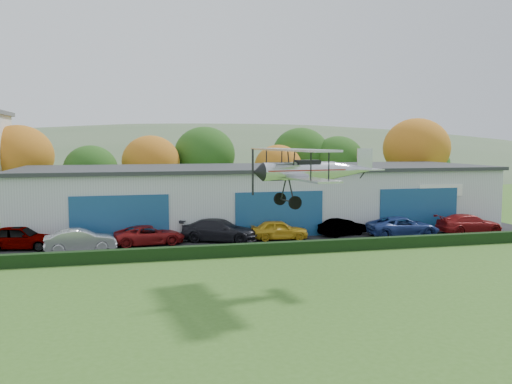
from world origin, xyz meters
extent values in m
plane|color=#3C6820|center=(0.00, 0.00, 0.00)|extent=(300.00, 300.00, 0.00)
cube|color=black|center=(3.00, 21.00, 0.03)|extent=(48.00, 9.00, 0.05)
cube|color=black|center=(3.00, 16.20, 0.40)|extent=(46.00, 0.60, 0.80)
cube|color=#B2B7BC|center=(5.00, 28.00, 2.50)|extent=(40.00, 12.00, 5.00)
cube|color=#2D3033|center=(5.00, 28.00, 5.15)|extent=(40.60, 12.60, 0.30)
cube|color=navy|center=(-7.00, 21.95, 1.80)|extent=(7.00, 0.12, 3.60)
cube|color=navy|center=(5.00, 21.95, 1.80)|extent=(7.00, 0.12, 3.60)
cube|color=navy|center=(17.00, 21.95, 1.80)|extent=(7.00, 0.12, 3.60)
cylinder|color=#3D2614|center=(-17.00, 40.00, 1.57)|extent=(0.36, 0.36, 3.15)
ellipsoid|color=#A85B14|center=(-17.00, 40.00, 6.03)|extent=(6.84, 6.84, 6.16)
cylinder|color=#3D2614|center=(-10.00, 38.00, 1.22)|extent=(0.36, 0.36, 2.45)
ellipsoid|color=#1E4C14|center=(-10.00, 38.00, 4.69)|extent=(5.32, 5.32, 4.79)
cylinder|color=#3D2614|center=(-4.00, 40.00, 1.40)|extent=(0.36, 0.36, 2.80)
ellipsoid|color=#A85B14|center=(-4.00, 40.00, 5.36)|extent=(6.08, 6.08, 5.47)
cylinder|color=#3D2614|center=(2.00, 42.00, 1.57)|extent=(0.36, 0.36, 3.15)
ellipsoid|color=#1E4C14|center=(2.00, 42.00, 6.03)|extent=(6.84, 6.84, 6.16)
cylinder|color=#3D2614|center=(10.00, 40.00, 1.22)|extent=(0.36, 0.36, 2.45)
ellipsoid|color=#A85B14|center=(10.00, 40.00, 4.69)|extent=(5.32, 5.32, 4.79)
cylinder|color=#3D2614|center=(18.00, 42.00, 1.40)|extent=(0.36, 0.36, 2.80)
ellipsoid|color=#1E4C14|center=(18.00, 42.00, 5.36)|extent=(6.08, 6.08, 5.47)
cylinder|color=#3D2614|center=(26.00, 38.00, 1.75)|extent=(0.36, 0.36, 3.50)
ellipsoid|color=#A85B14|center=(26.00, 38.00, 6.70)|extent=(7.60, 7.60, 6.84)
cylinder|color=#3D2614|center=(30.00, 42.00, 1.22)|extent=(0.36, 0.36, 2.45)
ellipsoid|color=#1E4C14|center=(30.00, 42.00, 4.69)|extent=(5.32, 5.32, 4.79)
cylinder|color=#3D2614|center=(14.00, 44.00, 1.57)|extent=(0.36, 0.36, 3.15)
ellipsoid|color=#1E4C14|center=(14.00, 44.00, 6.03)|extent=(6.84, 6.84, 6.16)
ellipsoid|color=#4C6642|center=(20.00, 140.00, -15.40)|extent=(320.00, 196.00, 56.00)
ellipsoid|color=#4C6642|center=(90.00, 140.00, -9.90)|extent=(240.00, 126.00, 36.00)
imported|color=gray|center=(-13.71, 21.65, 0.88)|extent=(5.16, 2.83, 1.66)
imported|color=silver|center=(-9.57, 19.89, 0.82)|extent=(4.81, 2.06, 1.54)
imported|color=maroon|center=(-4.94, 21.26, 0.74)|extent=(5.22, 2.83, 1.39)
imported|color=black|center=(0.18, 21.35, 0.88)|extent=(6.15, 4.36, 1.65)
imported|color=gold|center=(4.69, 20.95, 0.79)|extent=(4.53, 2.25, 1.48)
imported|color=gray|center=(10.09, 21.52, 0.71)|extent=(4.27, 2.64, 1.33)
imported|color=navy|center=(14.45, 19.91, 0.82)|extent=(5.74, 2.98, 1.55)
imported|color=maroon|center=(20.36, 19.92, 0.83)|extent=(5.38, 2.22, 1.56)
cylinder|color=silver|center=(2.12, 8.52, 5.97)|extent=(4.01, 1.44, 0.93)
cone|color=silver|center=(5.19, 8.93, 5.97)|extent=(2.38, 1.22, 0.93)
cone|color=black|center=(-0.08, 8.23, 5.97)|extent=(0.64, 0.99, 0.93)
cube|color=maroon|center=(2.43, 8.56, 6.02)|extent=(4.42, 1.52, 0.06)
cube|color=black|center=(2.64, 8.59, 6.40)|extent=(1.31, 0.78, 0.26)
cube|color=silver|center=(1.92, 8.49, 5.66)|extent=(2.27, 7.54, 0.10)
cube|color=silver|center=(1.71, 8.47, 7.05)|extent=(2.43, 7.96, 0.10)
cylinder|color=black|center=(1.82, 5.77, 6.36)|extent=(0.07, 0.07, 1.34)
cylinder|color=black|center=(2.74, 5.90, 6.36)|extent=(0.07, 0.07, 1.34)
cylinder|color=black|center=(1.10, 11.09, 6.36)|extent=(0.07, 0.07, 1.34)
cylinder|color=black|center=(2.02, 11.22, 6.36)|extent=(0.07, 0.07, 1.34)
cylinder|color=black|center=(1.76, 8.11, 6.69)|extent=(0.09, 0.23, 0.77)
cylinder|color=black|center=(1.67, 8.82, 6.69)|extent=(0.09, 0.23, 0.77)
cylinder|color=black|center=(1.57, 8.00, 5.09)|extent=(0.17, 0.72, 1.26)
cylinder|color=black|center=(1.45, 8.87, 5.09)|extent=(0.17, 0.72, 1.26)
cylinder|color=black|center=(1.51, 8.44, 4.47)|extent=(0.33, 1.95, 0.07)
cylinder|color=black|center=(1.63, 7.52, 4.47)|extent=(0.67, 0.23, 0.66)
cylinder|color=black|center=(1.39, 9.36, 4.47)|extent=(0.67, 0.23, 0.66)
cylinder|color=black|center=(5.91, 9.03, 5.71)|extent=(0.38, 0.11, 0.44)
cube|color=silver|center=(5.91, 9.03, 6.02)|extent=(1.28, 2.78, 0.06)
cube|color=silver|center=(6.01, 9.04, 6.54)|extent=(0.93, 0.19, 1.14)
cube|color=black|center=(-0.35, 8.19, 5.97)|extent=(0.08, 0.13, 2.27)
camera|label=1|loc=(-6.29, -17.20, 7.50)|focal=37.19mm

